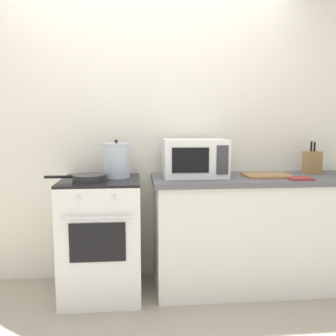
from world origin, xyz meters
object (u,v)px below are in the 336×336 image
stove (102,237)px  microwave (194,158)px  cutting_board (267,176)px  stock_pot (117,160)px  knife_block (312,162)px  frying_pan (88,178)px  oven_mitt (300,178)px

stove → microwave: 0.96m
stove → microwave: microwave is taller
stove → cutting_board: 1.40m
stove → cutting_board: size_ratio=2.56×
stock_pot → knife_block: size_ratio=1.09×
stock_pot → knife_block: 1.64m
stove → knife_block: knife_block is taller
stove → knife_block: size_ratio=3.33×
frying_pan → microwave: 0.85m
knife_block → frying_pan: bearing=-172.9°
oven_mitt → microwave: bearing=162.9°
cutting_board → oven_mitt: size_ratio=2.00×
cutting_board → oven_mitt: 0.25m
stock_pot → frying_pan: 0.28m
microwave → oven_mitt: bearing=-17.1°
stock_pot → cutting_board: size_ratio=0.83×
stock_pot → oven_mitt: size_ratio=1.67×
stove → cutting_board: cutting_board is taller
stock_pot → cutting_board: bearing=-3.7°
knife_block → oven_mitt: 0.40m
oven_mitt → knife_block: bearing=50.4°
stock_pot → stove: bearing=-147.1°
knife_block → oven_mitt: (-0.25, -0.30, -0.09)m
cutting_board → knife_block: bearing=17.4°
stove → stock_pot: 0.61m
stock_pot → oven_mitt: bearing=-9.7°
cutting_board → knife_block: (0.45, 0.14, 0.09)m
stove → stock_pot: size_ratio=3.07×
knife_block → stove: bearing=-175.4°
frying_pan → cutting_board: frying_pan is taller
knife_block → oven_mitt: bearing=-129.6°
stock_pot → frying_pan: (-0.20, -0.17, -0.11)m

